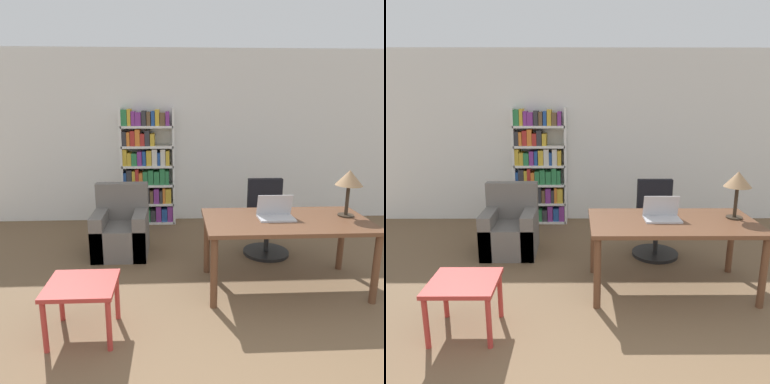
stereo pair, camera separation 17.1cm
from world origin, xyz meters
TOP-DOWN VIEW (x-y plane):
  - wall_back at (0.00, 4.53)m, footprint 8.00×0.06m
  - desk at (0.41, 2.11)m, footprint 1.68×0.88m
  - laptop at (0.30, 2.16)m, footprint 0.36×0.23m
  - table_lamp at (1.06, 2.20)m, footprint 0.27×0.27m
  - office_chair at (0.44, 3.04)m, footprint 0.58×0.58m
  - side_table_blue at (-1.51, 1.36)m, footprint 0.57×0.51m
  - armchair at (-1.42, 3.11)m, footprint 0.67×0.67m
  - bookshelf at (-1.16, 4.34)m, footprint 0.84×0.28m

SIDE VIEW (x-z plane):
  - armchair at x=-1.42m, z-range -0.15..0.73m
  - side_table_blue at x=-1.51m, z-range 0.16..0.63m
  - office_chair at x=0.44m, z-range -0.07..0.88m
  - desk at x=0.41m, z-range 0.28..1.03m
  - laptop at x=0.30m, z-range 0.68..0.92m
  - bookshelf at x=-1.16m, z-range -0.05..1.77m
  - table_lamp at x=1.06m, z-range 0.89..1.38m
  - wall_back at x=0.00m, z-range 0.00..2.70m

